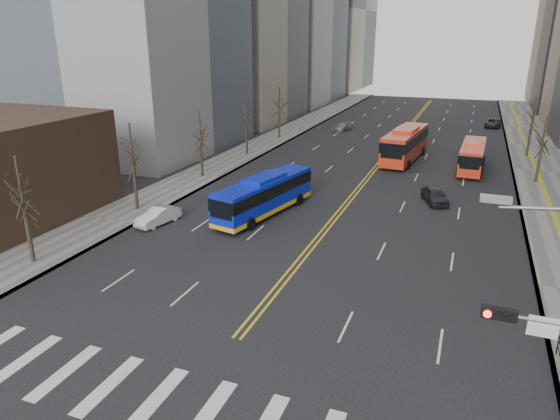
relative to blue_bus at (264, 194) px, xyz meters
name	(u,v)px	position (x,y,z in m)	size (l,w,h in m)	color
ground	(181,406)	(5.64, -21.98, -1.71)	(220.00, 220.00, 0.00)	black
sidewalk_right	(547,172)	(23.14, 23.02, -1.63)	(7.00, 130.00, 0.15)	slate
sidewalk_left	(256,147)	(-10.86, 23.02, -1.63)	(5.00, 130.00, 0.15)	slate
crosswalk	(181,406)	(5.64, -21.98, -1.70)	(26.70, 4.00, 0.01)	silver
centerline	(396,143)	(5.64, 33.02, -1.70)	(0.55, 100.00, 0.01)	gold
street_trees	(298,129)	(-1.54, 12.57, 3.16)	(35.20, 47.20, 7.60)	#2B231A
blue_bus	(264,194)	(0.00, 0.00, 0.00)	(4.61, 11.37, 3.26)	#0D22CC
red_bus_near	(405,142)	(8.06, 23.10, 0.42)	(3.98, 12.37, 3.83)	red
red_bus_far	(473,154)	(15.50, 21.15, 0.07)	(2.81, 9.98, 3.18)	red
car_white	(158,216)	(-6.86, -5.07, -1.06)	(1.36, 3.91, 1.29)	silver
car_dark_mid	(435,195)	(12.78, 8.05, -1.03)	(1.61, 4.01, 1.37)	black
car_silver	(343,127)	(-3.49, 39.29, -1.10)	(1.69, 4.17, 1.21)	gray
car_dark_far	(493,123)	(18.14, 50.80, -1.06)	(2.17, 4.70, 1.31)	black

